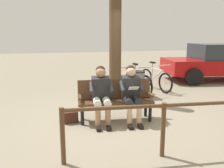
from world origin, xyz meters
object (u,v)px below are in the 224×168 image
object	(u,v)px
person_companion	(101,92)
bicycle_silver	(155,79)
tree_trunk	(115,47)
handbag	(71,117)
bicycle_red	(138,82)
parked_car	(219,61)
person_reading	(131,91)
bench	(115,97)
bicycle_purple	(117,82)
litter_bin	(138,84)

from	to	relation	value
person_companion	bicycle_silver	distance (m)	3.48
person_companion	tree_trunk	distance (m)	2.00
tree_trunk	handbag	bearing A→B (deg)	46.59
bicycle_red	parked_car	size ratio (longest dim) A/B	0.38
person_reading	handbag	world-z (taller)	person_reading
bench	person_companion	bearing A→B (deg)	27.29
bench	bicycle_red	size ratio (longest dim) A/B	0.99
person_companion	handbag	xyz separation A→B (m)	(0.63, -0.16, -0.54)
person_companion	bicycle_red	distance (m)	2.81
handbag	bicycle_purple	distance (m)	2.75
handbag	tree_trunk	distance (m)	2.47
bench	handbag	bearing A→B (deg)	4.79
litter_bin	parked_car	size ratio (longest dim) A/B	0.18
bicycle_red	bicycle_purple	world-z (taller)	same
bicycle_purple	handbag	bearing A→B (deg)	-35.79
person_reading	litter_bin	xyz separation A→B (m)	(-0.89, -1.88, -0.27)
bench	person_reading	bearing A→B (deg)	152.98
tree_trunk	litter_bin	distance (m)	1.35
handbag	bicycle_purple	bearing A→B (deg)	-127.49
bench	tree_trunk	xyz separation A→B (m)	(-0.44, -1.52, 1.00)
tree_trunk	bicycle_purple	world-z (taller)	tree_trunk
person_reading	bicycle_purple	size ratio (longest dim) A/B	0.71
bicycle_silver	parked_car	distance (m)	3.40
bicycle_red	parked_car	world-z (taller)	parked_car
handbag	person_reading	bearing A→B (deg)	169.36
bench	person_reading	size ratio (longest dim) A/B	1.37
bicycle_silver	bicycle_purple	bearing A→B (deg)	-96.31
litter_bin	bicycle_purple	world-z (taller)	bicycle_purple
person_reading	bench	bearing A→B (deg)	-27.02
bicycle_silver	bicycle_purple	xyz separation A→B (m)	(1.38, 0.16, 0.00)
bench	bicycle_purple	xyz separation A→B (m)	(-0.70, -2.21, -0.15)
person_reading	parked_car	bearing A→B (deg)	-137.94
person_reading	bicycle_red	xyz separation A→B (m)	(-1.05, -2.30, -0.31)
handbag	bench	bearing A→B (deg)	177.86
handbag	bicycle_silver	xyz separation A→B (m)	(-3.05, -2.33, 0.24)
person_companion	bicycle_purple	xyz separation A→B (m)	(-1.03, -2.33, -0.30)
person_companion	bicycle_purple	world-z (taller)	person_companion
bench	person_reading	world-z (taller)	person_reading
person_reading	handbag	distance (m)	1.40
bicycle_purple	parked_car	distance (m)	4.77
bicycle_purple	bicycle_silver	bearing A→B (deg)	98.16
bicycle_purple	parked_car	bearing A→B (deg)	105.33
person_reading	litter_bin	world-z (taller)	person_reading
bench	bicycle_silver	distance (m)	3.15
bench	bicycle_red	world-z (taller)	bicycle_red
bicycle_red	bicycle_purple	size ratio (longest dim) A/B	0.99
handbag	parked_car	size ratio (longest dim) A/B	0.07
litter_bin	bicycle_red	distance (m)	0.45
person_companion	bicycle_purple	bearing A→B (deg)	-106.98
tree_trunk	bicycle_silver	size ratio (longest dim) A/B	1.82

